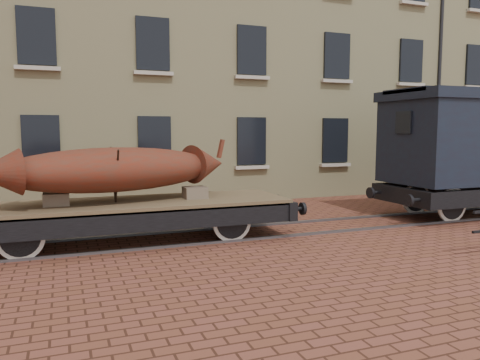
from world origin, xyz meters
name	(u,v)px	position (x,y,z in m)	size (l,w,h in m)	color
ground	(288,230)	(0.00, 0.00, 0.00)	(90.00, 90.00, 0.00)	brown
warehouse_cream	(251,35)	(3.00, 9.99, 7.00)	(40.00, 10.19, 14.00)	beige
rail_track	(288,229)	(0.00, 0.00, 0.03)	(30.00, 1.52, 0.06)	#59595E
flatcar_wagon	(130,210)	(-4.02, 0.00, 0.77)	(8.18, 2.22, 1.23)	brown
iron_boat	(115,169)	(-4.32, 0.00, 1.71)	(5.65, 2.56, 1.40)	maroon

